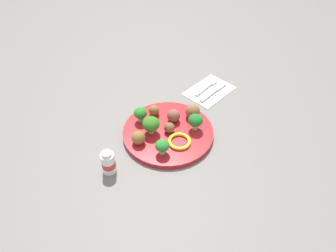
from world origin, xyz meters
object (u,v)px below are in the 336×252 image
at_px(napkin, 209,91).
at_px(meatball_front_right, 154,110).
at_px(broccoli_floret_mid_right, 195,121).
at_px(broccoli_floret_back_right, 151,124).
at_px(pepper_ring_mid_left, 179,141).
at_px(meatball_back_right, 193,111).
at_px(knife, 215,91).
at_px(meatball_far_rim, 169,128).
at_px(meatball_front_left, 138,138).
at_px(fork, 207,86).
at_px(broccoli_floret_back_left, 140,114).
at_px(yogurt_bottle, 108,163).
at_px(meatball_back_left, 174,116).
at_px(plate, 168,133).
at_px(broccoli_floret_front_left, 162,146).

bearing_deg(napkin, meatball_front_right, 168.10).
xyz_separation_m(broccoli_floret_mid_right, broccoli_floret_back_right, (-0.10, 0.09, 0.00)).
xyz_separation_m(broccoli_floret_back_right, pepper_ring_mid_left, (0.02, -0.09, -0.03)).
height_order(pepper_ring_mid_left, napkin, pepper_ring_mid_left).
xyz_separation_m(meatball_back_right, knife, (0.17, 0.03, -0.03)).
relative_size(meatball_back_right, knife, 0.32).
height_order(meatball_far_rim, meatball_back_right, meatball_back_right).
distance_m(meatball_front_left, fork, 0.37).
xyz_separation_m(broccoli_floret_back_left, yogurt_bottle, (-0.19, -0.07, -0.01)).
height_order(broccoli_floret_mid_right, broccoli_floret_back_right, broccoli_floret_back_right).
distance_m(broccoli_floret_back_right, fork, 0.32).
xyz_separation_m(meatball_back_left, napkin, (0.22, 0.02, -0.03)).
distance_m(plate, broccoli_floret_back_left, 0.10).
bearing_deg(meatball_back_right, broccoli_floret_back_left, 137.73).
bearing_deg(meatball_front_left, broccoli_floret_back_left, 40.99).
relative_size(broccoli_floret_back_right, pepper_ring_mid_left, 0.81).
bearing_deg(broccoli_floret_back_right, plate, -40.93).
xyz_separation_m(fork, yogurt_bottle, (-0.49, -0.02, 0.03)).
height_order(broccoli_floret_back_right, meatball_back_right, broccoli_floret_back_right).
xyz_separation_m(meatball_back_left, knife, (0.23, -0.00, -0.03)).
height_order(napkin, yogurt_bottle, yogurt_bottle).
xyz_separation_m(plate, yogurt_bottle, (-0.21, 0.03, 0.03)).
bearing_deg(meatball_front_left, napkin, 0.29).
distance_m(broccoli_floret_back_right, knife, 0.31).
bearing_deg(broccoli_floret_mid_right, meatball_front_left, 150.44).
relative_size(meatball_back_left, pepper_ring_mid_left, 0.59).
bearing_deg(broccoli_floret_mid_right, plate, 137.08).
xyz_separation_m(meatball_far_rim, meatball_back_right, (0.10, -0.01, 0.01)).
distance_m(plate, meatball_front_left, 0.10).
height_order(fork, knife, same).
bearing_deg(pepper_ring_mid_left, meatball_back_right, 19.85).
distance_m(meatball_far_rim, meatball_front_right, 0.09).
distance_m(plate, napkin, 0.27).
bearing_deg(plate, meatball_back_left, 20.50).
xyz_separation_m(plate, meatball_back_left, (0.05, 0.02, 0.03)).
relative_size(plate, fork, 2.33).
relative_size(broccoli_floret_mid_right, meatball_back_right, 1.16).
xyz_separation_m(broccoli_floret_mid_right, meatball_front_left, (-0.16, 0.09, -0.01)).
height_order(pepper_ring_mid_left, fork, pepper_ring_mid_left).
height_order(broccoli_floret_back_right, knife, broccoli_floret_back_right).
height_order(broccoli_floret_front_left, meatball_back_left, broccoli_floret_front_left).
distance_m(broccoli_floret_front_left, broccoli_floret_mid_right, 0.14).
xyz_separation_m(napkin, fork, (0.01, 0.02, 0.00)).
height_order(broccoli_floret_front_left, meatball_far_rim, broccoli_floret_front_left).
bearing_deg(meatball_back_left, fork, 8.52).
bearing_deg(meatball_back_right, meatball_front_right, 125.83).
bearing_deg(broccoli_floret_front_left, napkin, 13.25).
height_order(broccoli_floret_front_left, meatball_back_right, same).
distance_m(meatball_back_right, pepper_ring_mid_left, 0.12).
xyz_separation_m(meatball_front_right, napkin, (0.24, -0.05, -0.03)).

